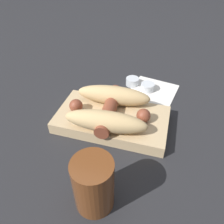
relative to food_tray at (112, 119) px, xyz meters
name	(u,v)px	position (x,y,z in m)	size (l,w,h in m)	color
ground_plane	(112,124)	(0.00, 0.00, -0.01)	(3.00, 3.00, 0.00)	#232326
food_tray	(112,119)	(0.00, 0.00, 0.00)	(0.28, 0.15, 0.03)	tan
bread_roll	(109,107)	(-0.01, 0.00, 0.04)	(0.20, 0.17, 0.05)	tan
sausage	(109,110)	(-0.01, 0.00, 0.03)	(0.20, 0.17, 0.03)	brown
pickled_veggies	(83,120)	(-0.06, -0.04, 0.02)	(0.06, 0.05, 0.01)	orange
napkin	(153,91)	(0.08, 0.18, -0.01)	(0.16, 0.16, 0.00)	white
condiment_cup_near	(148,88)	(0.06, 0.18, 0.00)	(0.04, 0.04, 0.02)	silver
condiment_cup_far	(132,82)	(0.01, 0.19, 0.00)	(0.04, 0.04, 0.02)	silver
drink_glass	(94,184)	(0.03, -0.21, 0.04)	(0.07, 0.07, 0.11)	brown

